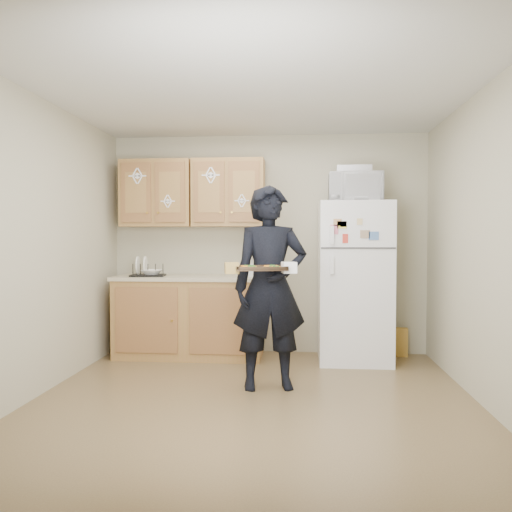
{
  "coord_description": "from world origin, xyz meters",
  "views": [
    {
      "loc": [
        0.37,
        -3.96,
        1.31
      ],
      "look_at": [
        -0.02,
        0.45,
        1.16
      ],
      "focal_mm": 35.0,
      "sensor_mm": 36.0,
      "label": 1
    }
  ],
  "objects_px": {
    "refrigerator": "(354,282)",
    "microwave": "(355,188)",
    "person": "(270,287)",
    "baking_tray": "(261,269)",
    "dish_rack": "(148,270)"
  },
  "relations": [
    {
      "from": "refrigerator",
      "to": "microwave",
      "type": "bearing_deg",
      "value": -95.34
    },
    {
      "from": "person",
      "to": "microwave",
      "type": "xyz_separation_m",
      "value": [
        0.83,
        1.0,
        0.96
      ]
    },
    {
      "from": "person",
      "to": "refrigerator",
      "type": "bearing_deg",
      "value": 39.87
    },
    {
      "from": "person",
      "to": "baking_tray",
      "type": "bearing_deg",
      "value": -113.25
    },
    {
      "from": "refrigerator",
      "to": "baking_tray",
      "type": "relative_size",
      "value": 4.14
    },
    {
      "from": "baking_tray",
      "to": "microwave",
      "type": "distance_m",
      "value": 1.76
    },
    {
      "from": "person",
      "to": "dish_rack",
      "type": "height_order",
      "value": "person"
    },
    {
      "from": "refrigerator",
      "to": "person",
      "type": "bearing_deg",
      "value": -128.51
    },
    {
      "from": "baking_tray",
      "to": "dish_rack",
      "type": "distance_m",
      "value": 1.88
    },
    {
      "from": "refrigerator",
      "to": "dish_rack",
      "type": "height_order",
      "value": "refrigerator"
    },
    {
      "from": "person",
      "to": "dish_rack",
      "type": "distance_m",
      "value": 1.74
    },
    {
      "from": "person",
      "to": "microwave",
      "type": "relative_size",
      "value": 3.24
    },
    {
      "from": "refrigerator",
      "to": "person",
      "type": "distance_m",
      "value": 1.35
    },
    {
      "from": "microwave",
      "to": "dish_rack",
      "type": "bearing_deg",
      "value": -179.94
    },
    {
      "from": "dish_rack",
      "to": "microwave",
      "type": "bearing_deg",
      "value": -0.22
    }
  ]
}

